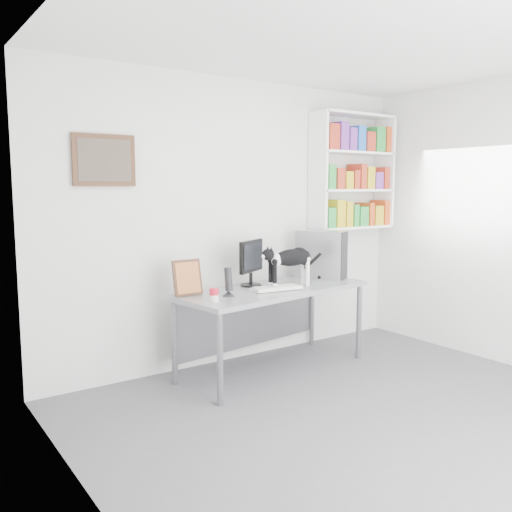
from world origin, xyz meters
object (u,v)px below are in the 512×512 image
speaker (228,281)px  cat (291,267)px  bookshelf (353,172)px  leaning_print (187,277)px  pc_tower (321,254)px  desk (273,329)px  monitor (251,263)px  keyboard (276,288)px  soup_can (214,295)px

speaker → cat: cat is taller
bookshelf → leaning_print: 2.34m
pc_tower → desk: bearing=163.7°
monitor → speaker: monitor is taller
pc_tower → speaker: bearing=162.6°
bookshelf → desk: bearing=-164.9°
desk → speaker: bearing=-177.8°
monitor → keyboard: 0.36m
keyboard → leaning_print: leaning_print is taller
leaning_print → soup_can: size_ratio=2.91×
leaning_print → keyboard: bearing=-16.2°
pc_tower → cat: pc_tower is taller
keyboard → pc_tower: 0.83m
keyboard → speaker: speaker is taller
keyboard → speaker: size_ratio=1.78×
desk → leaning_print: (-0.81, 0.13, 0.54)m
keyboard → pc_tower: bearing=27.3°
speaker → pc_tower: bearing=17.9°
leaning_print → cat: 0.97m
soup_can → pc_tower: bearing=14.3°
bookshelf → leaning_print: (-2.14, -0.23, -0.92)m
pc_tower → soup_can: bearing=165.7°
monitor → soup_can: bearing=-175.7°
bookshelf → desk: (-1.33, -0.36, -1.46)m
bookshelf → soup_can: bookshelf is taller
leaning_print → soup_can: leaning_print is taller
keyboard → cat: size_ratio=0.76×
monitor → speaker: 0.51m
monitor → pc_tower: (0.83, -0.03, 0.02)m
bookshelf → desk: 2.01m
monitor → leaning_print: size_ratio=1.38×
leaning_print → pc_tower: bearing=2.2°
desk → cat: 0.59m
pc_tower → speaker: 1.28m
bookshelf → leaning_print: bearing=-174.0°
leaning_print → bookshelf: bearing=7.5°
soup_can → cat: 0.92m
desk → keyboard: bearing=-122.0°
speaker → soup_can: (-0.21, -0.13, -0.07)m
leaning_print → cat: cat is taller
leaning_print → soup_can: bearing=-80.4°
leaning_print → soup_can: (0.05, -0.35, -0.10)m
pc_tower → leaning_print: size_ratio=1.52×
keyboard → leaning_print: size_ratio=1.43×
bookshelf → monitor: bookshelf is taller
pc_tower → soup_can: 1.52m
cat → bookshelf: bearing=22.3°
pc_tower → cat: bearing=172.7°
leaning_print → monitor: bearing=5.9°
monitor → soup_can: size_ratio=4.03×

